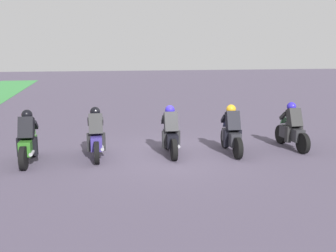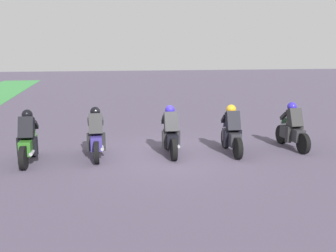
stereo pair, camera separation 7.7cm
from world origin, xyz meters
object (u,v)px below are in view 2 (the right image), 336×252
object	(u,v)px
rider_lane_a	(293,130)
rider_lane_c	(171,135)
rider_lane_d	(96,137)
rider_lane_e	(28,141)
rider_lane_b	(232,133)

from	to	relation	value
rider_lane_a	rider_lane_c	size ratio (longest dim) A/B	1.00
rider_lane_d	rider_lane_e	xyz separation A→B (m)	(-0.15, 1.90, 0.00)
rider_lane_b	rider_lane_d	distance (m)	4.13
rider_lane_b	rider_lane_e	size ratio (longest dim) A/B	1.00
rider_lane_a	rider_lane_c	xyz separation A→B (m)	(0.12, 4.05, 0.00)
rider_lane_b	rider_lane_e	bearing A→B (deg)	93.49
rider_lane_a	rider_lane_b	bearing A→B (deg)	95.13
rider_lane_c	rider_lane_e	xyz separation A→B (m)	(0.01, 4.13, 0.00)
rider_lane_b	rider_lane_c	world-z (taller)	same
rider_lane_a	rider_lane_e	world-z (taller)	same
rider_lane_a	rider_lane_e	xyz separation A→B (m)	(0.13, 8.17, 0.00)
rider_lane_c	rider_lane_e	distance (m)	4.13
rider_lane_c	rider_lane_d	xyz separation A→B (m)	(0.16, 2.23, 0.00)
rider_lane_e	rider_lane_b	bearing A→B (deg)	-88.65
rider_lane_a	rider_lane_d	size ratio (longest dim) A/B	1.00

